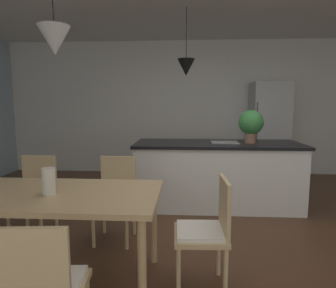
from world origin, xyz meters
TOP-DOWN VIEW (x-y plane):
  - ground_plane at (0.00, 0.00)m, footprint 10.00×8.40m
  - wall_back_kitchen at (0.00, 3.26)m, footprint 10.00×0.12m
  - dining_table at (-1.53, -0.77)m, footprint 1.95×0.87m
  - chair_far_left at (-1.97, 0.03)m, footprint 0.40×0.40m
  - chair_far_right at (-1.09, 0.03)m, footprint 0.42×0.42m
  - chair_kitchen_end at (-0.19, -0.77)m, footprint 0.42×0.42m
  - kitchen_island at (0.08, 1.15)m, footprint 2.28×0.88m
  - refrigerator at (1.23, 2.86)m, footprint 0.68×0.67m
  - pendant_over_table at (-1.35, -0.70)m, footprint 0.24×0.24m
  - pendant_over_island_main at (-0.36, 1.15)m, footprint 0.24×0.24m
  - potted_plant_on_island at (0.53, 1.15)m, footprint 0.34×0.34m
  - vase_on_dining_table at (-1.39, -0.83)m, footprint 0.10×0.10m

SIDE VIEW (x-z plane):
  - ground_plane at x=0.00m, z-range -0.04..0.00m
  - kitchen_island at x=0.08m, z-range 0.01..0.92m
  - chair_far_left at x=-1.97m, z-range 0.04..0.91m
  - chair_far_right at x=-1.09m, z-range 0.04..0.91m
  - chair_kitchen_end at x=-0.19m, z-range 0.04..0.91m
  - dining_table at x=-1.53m, z-range 0.30..1.05m
  - vase_on_dining_table at x=-1.39m, z-range 0.75..0.95m
  - refrigerator at x=1.23m, z-range 0.00..1.84m
  - potted_plant_on_island at x=0.53m, z-range 0.94..1.39m
  - wall_back_kitchen at x=0.00m, z-range 0.00..2.70m
  - pendant_over_table at x=-1.35m, z-range 1.45..2.36m
  - pendant_over_island_main at x=-0.36m, z-range 1.48..2.37m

